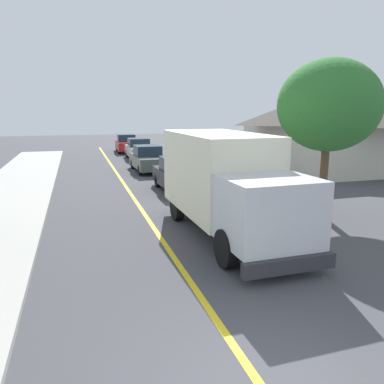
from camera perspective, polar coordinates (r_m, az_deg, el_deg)
name	(u,v)px	position (r m, az deg, el deg)	size (l,w,h in m)	color
centre_line_yellow	(145,215)	(14.89, -6.98, -3.35)	(0.16, 56.00, 0.01)	gold
box_truck	(226,180)	(12.25, 5.02, 1.79)	(2.56, 7.23, 3.20)	#F2EDCC
parked_car_near	(179,175)	(18.87, -1.88, 2.47)	(1.86, 4.42, 1.67)	black
parked_car_mid	(148,159)	(25.32, -6.53, 4.86)	(1.88, 4.43, 1.67)	#4C564C
parked_car_far	(139,149)	(31.78, -7.86, 6.29)	(1.82, 4.41, 1.67)	#B7B7BC
parked_car_furthest	(126,144)	(37.20, -9.69, 7.06)	(1.94, 4.45, 1.67)	maroon
stop_sign	(261,163)	(15.66, 10.14, 4.23)	(0.80, 0.10, 2.65)	gray
house_across_street	(335,126)	(27.44, 20.36, 9.10)	(10.21, 9.18, 5.48)	beige
street_tree_far_side	(329,106)	(14.77, 19.60, 11.95)	(3.62, 3.62, 5.73)	brown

